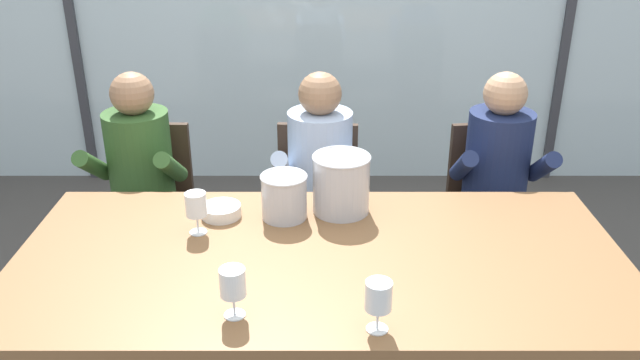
{
  "coord_description": "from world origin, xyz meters",
  "views": [
    {
      "loc": [
        0.0,
        -2.1,
        2.01
      ],
      "look_at": [
        0.0,
        0.35,
        0.89
      ],
      "focal_mm": 36.58,
      "sensor_mm": 36.0,
      "label": 1
    }
  ],
  "objects_px": {
    "person_navy_polo": "(499,178)",
    "wine_glass_by_left_taster": "(196,206)",
    "chair_left_of_center": "(317,197)",
    "person_olive_shirt": "(137,178)",
    "dining_table": "(320,270)",
    "ice_bucket_primary": "(284,196)",
    "chair_center": "(492,195)",
    "tasting_bowl": "(221,211)",
    "ice_bucket_secondary": "(341,183)",
    "chair_near_curtain": "(150,196)",
    "person_pale_blue_shirt": "(321,178)",
    "wine_glass_near_bucket": "(232,284)",
    "wine_glass_center_pour": "(378,298)"
  },
  "relations": [
    {
      "from": "ice_bucket_primary",
      "to": "wine_glass_center_pour",
      "type": "xyz_separation_m",
      "value": [
        0.33,
        -0.75,
        0.02
      ]
    },
    {
      "from": "person_navy_polo",
      "to": "person_olive_shirt",
      "type": "bearing_deg",
      "value": -178.15
    },
    {
      "from": "ice_bucket_secondary",
      "to": "wine_glass_by_left_taster",
      "type": "bearing_deg",
      "value": -161.52
    },
    {
      "from": "tasting_bowl",
      "to": "ice_bucket_primary",
      "type": "bearing_deg",
      "value": -1.12
    },
    {
      "from": "chair_left_of_center",
      "to": "person_olive_shirt",
      "type": "bearing_deg",
      "value": -167.94
    },
    {
      "from": "person_pale_blue_shirt",
      "to": "wine_glass_near_bucket",
      "type": "height_order",
      "value": "person_pale_blue_shirt"
    },
    {
      "from": "chair_near_curtain",
      "to": "chair_left_of_center",
      "type": "distance_m",
      "value": 0.88
    },
    {
      "from": "chair_left_of_center",
      "to": "wine_glass_near_bucket",
      "type": "bearing_deg",
      "value": -97.98
    },
    {
      "from": "dining_table",
      "to": "tasting_bowl",
      "type": "xyz_separation_m",
      "value": [
        -0.41,
        0.31,
        0.09
      ]
    },
    {
      "from": "wine_glass_by_left_taster",
      "to": "chair_center",
      "type": "bearing_deg",
      "value": 30.11
    },
    {
      "from": "chair_left_of_center",
      "to": "tasting_bowl",
      "type": "distance_m",
      "value": 0.8
    },
    {
      "from": "chair_center",
      "to": "wine_glass_center_pour",
      "type": "xyz_separation_m",
      "value": [
        -0.72,
        -1.43,
        0.34
      ]
    },
    {
      "from": "person_pale_blue_shirt",
      "to": "ice_bucket_secondary",
      "type": "relative_size",
      "value": 4.74
    },
    {
      "from": "person_navy_polo",
      "to": "wine_glass_by_left_taster",
      "type": "relative_size",
      "value": 6.87
    },
    {
      "from": "person_pale_blue_shirt",
      "to": "wine_glass_center_pour",
      "type": "xyz_separation_m",
      "value": [
        0.18,
        -1.27,
        0.17
      ]
    },
    {
      "from": "chair_left_of_center",
      "to": "wine_glass_center_pour",
      "type": "relative_size",
      "value": 5.03
    },
    {
      "from": "tasting_bowl",
      "to": "wine_glass_center_pour",
      "type": "distance_m",
      "value": 0.97
    },
    {
      "from": "person_olive_shirt",
      "to": "ice_bucket_secondary",
      "type": "relative_size",
      "value": 4.74
    },
    {
      "from": "wine_glass_by_left_taster",
      "to": "dining_table",
      "type": "bearing_deg",
      "value": -19.63
    },
    {
      "from": "ice_bucket_primary",
      "to": "ice_bucket_secondary",
      "type": "relative_size",
      "value": 0.78
    },
    {
      "from": "dining_table",
      "to": "ice_bucket_secondary",
      "type": "relative_size",
      "value": 9.11
    },
    {
      "from": "tasting_bowl",
      "to": "wine_glass_by_left_taster",
      "type": "bearing_deg",
      "value": -117.73
    },
    {
      "from": "chair_left_of_center",
      "to": "tasting_bowl",
      "type": "relative_size",
      "value": 5.3
    },
    {
      "from": "person_olive_shirt",
      "to": "wine_glass_near_bucket",
      "type": "bearing_deg",
      "value": -59.48
    },
    {
      "from": "chair_left_of_center",
      "to": "person_pale_blue_shirt",
      "type": "relative_size",
      "value": 0.73
    },
    {
      "from": "person_olive_shirt",
      "to": "chair_left_of_center",
      "type": "bearing_deg",
      "value": 11.91
    },
    {
      "from": "person_olive_shirt",
      "to": "wine_glass_by_left_taster",
      "type": "bearing_deg",
      "value": -54.41
    },
    {
      "from": "dining_table",
      "to": "person_pale_blue_shirt",
      "type": "height_order",
      "value": "person_pale_blue_shirt"
    },
    {
      "from": "chair_center",
      "to": "person_olive_shirt",
      "type": "distance_m",
      "value": 1.82
    },
    {
      "from": "person_navy_polo",
      "to": "wine_glass_by_left_taster",
      "type": "distance_m",
      "value": 1.53
    },
    {
      "from": "person_navy_polo",
      "to": "ice_bucket_primary",
      "type": "distance_m",
      "value": 1.16
    },
    {
      "from": "dining_table",
      "to": "person_pale_blue_shirt",
      "type": "xyz_separation_m",
      "value": [
        0.0,
        0.82,
        0.01
      ]
    },
    {
      "from": "chair_center",
      "to": "wine_glass_near_bucket",
      "type": "xyz_separation_m",
      "value": [
        -1.18,
        -1.35,
        0.34
      ]
    },
    {
      "from": "chair_near_curtain",
      "to": "ice_bucket_primary",
      "type": "distance_m",
      "value": 1.05
    },
    {
      "from": "chair_left_of_center",
      "to": "person_navy_polo",
      "type": "xyz_separation_m",
      "value": [
        0.9,
        -0.14,
        0.17
      ]
    },
    {
      "from": "dining_table",
      "to": "ice_bucket_primary",
      "type": "distance_m",
      "value": 0.38
    },
    {
      "from": "chair_near_curtain",
      "to": "person_olive_shirt",
      "type": "distance_m",
      "value": 0.23
    },
    {
      "from": "ice_bucket_primary",
      "to": "wine_glass_by_left_taster",
      "type": "bearing_deg",
      "value": -158.27
    },
    {
      "from": "chair_left_of_center",
      "to": "wine_glass_center_pour",
      "type": "xyz_separation_m",
      "value": [
        0.2,
        -1.41,
        0.34
      ]
    },
    {
      "from": "dining_table",
      "to": "person_olive_shirt",
      "type": "bearing_deg",
      "value": 137.71
    },
    {
      "from": "chair_left_of_center",
      "to": "ice_bucket_primary",
      "type": "distance_m",
      "value": 0.74
    },
    {
      "from": "tasting_bowl",
      "to": "person_pale_blue_shirt",
      "type": "bearing_deg",
      "value": 50.84
    },
    {
      "from": "tasting_bowl",
      "to": "wine_glass_center_pour",
      "type": "xyz_separation_m",
      "value": [
        0.59,
        -0.76,
        0.09
      ]
    },
    {
      "from": "person_pale_blue_shirt",
      "to": "ice_bucket_primary",
      "type": "relative_size",
      "value": 6.1
    },
    {
      "from": "person_pale_blue_shirt",
      "to": "wine_glass_near_bucket",
      "type": "relative_size",
      "value": 6.87
    },
    {
      "from": "chair_left_of_center",
      "to": "ice_bucket_secondary",
      "type": "distance_m",
      "value": 0.7
    },
    {
      "from": "person_olive_shirt",
      "to": "ice_bucket_secondary",
      "type": "distance_m",
      "value": 1.11
    },
    {
      "from": "dining_table",
      "to": "wine_glass_by_left_taster",
      "type": "relative_size",
      "value": 13.2
    },
    {
      "from": "chair_center",
      "to": "wine_glass_near_bucket",
      "type": "bearing_deg",
      "value": -138.13
    },
    {
      "from": "wine_glass_near_bucket",
      "to": "person_navy_polo",
      "type": "bearing_deg",
      "value": 45.86
    }
  ]
}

